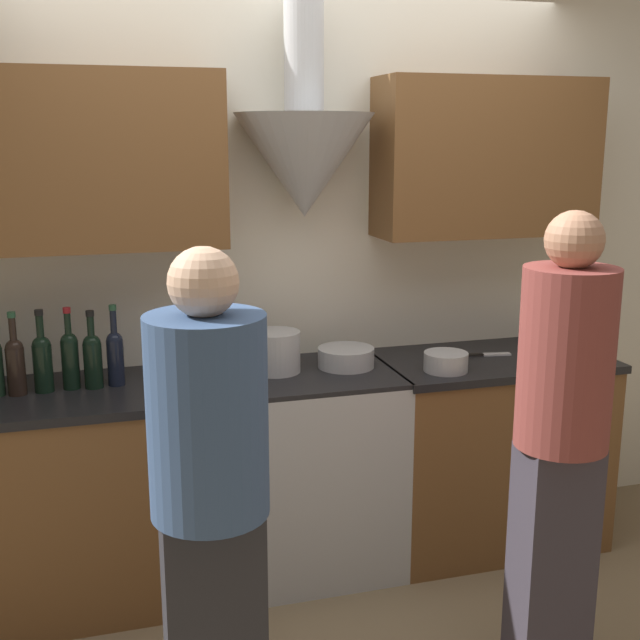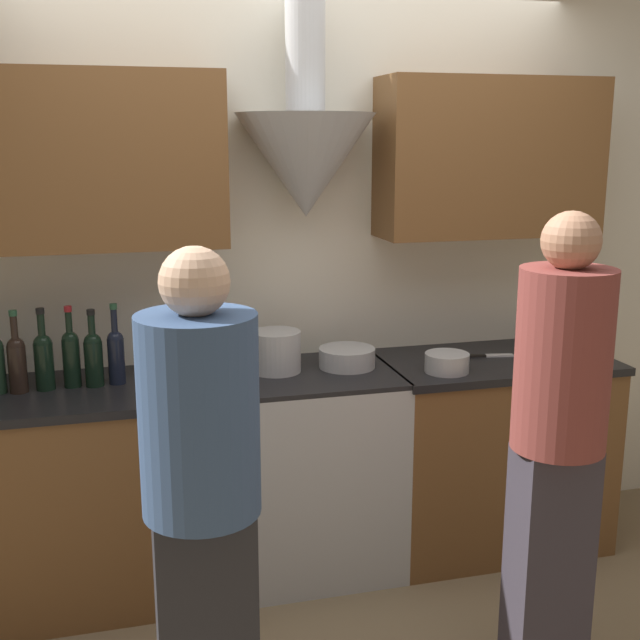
{
  "view_description": "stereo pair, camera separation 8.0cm",
  "coord_description": "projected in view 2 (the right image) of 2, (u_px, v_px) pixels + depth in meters",
  "views": [
    {
      "loc": [
        -0.9,
        -2.89,
        1.89
      ],
      "look_at": [
        0.0,
        0.2,
        1.16
      ],
      "focal_mm": 45.0,
      "sensor_mm": 36.0,
      "label": 1
    },
    {
      "loc": [
        -0.82,
        -2.91,
        1.89
      ],
      "look_at": [
        0.0,
        0.2,
        1.16
      ],
      "focal_mm": 45.0,
      "sensor_mm": 36.0,
      "label": 2
    }
  ],
  "objects": [
    {
      "name": "ground_plane",
      "position": [
        332.0,
        598.0,
        3.37
      ],
      "size": [
        12.0,
        12.0,
        0.0
      ],
      "primitive_type": "plane",
      "color": "#847051"
    },
    {
      "name": "wall_back",
      "position": [
        287.0,
        233.0,
        3.56
      ],
      "size": [
        8.4,
        0.59,
        2.6
      ],
      "color": "silver",
      "rests_on": "ground_plane"
    },
    {
      "name": "counter_left",
      "position": [
        76.0,
        494.0,
        3.3
      ],
      "size": [
        1.36,
        0.62,
        0.91
      ],
      "color": "brown",
      "rests_on": "ground_plane"
    },
    {
      "name": "counter_right",
      "position": [
        490.0,
        450.0,
        3.77
      ],
      "size": [
        1.04,
        0.62,
        0.91
      ],
      "color": "brown",
      "rests_on": "ground_plane"
    },
    {
      "name": "stove_range",
      "position": [
        314.0,
        468.0,
        3.56
      ],
      "size": [
        0.7,
        0.6,
        0.91
      ],
      "color": "#B7BABC",
      "rests_on": "ground_plane"
    },
    {
      "name": "wine_bottle_4",
      "position": [
        17.0,
        361.0,
        3.15
      ],
      "size": [
        0.07,
        0.07,
        0.33
      ],
      "color": "black",
      "rests_on": "counter_left"
    },
    {
      "name": "wine_bottle_5",
      "position": [
        44.0,
        358.0,
        3.18
      ],
      "size": [
        0.08,
        0.08,
        0.33
      ],
      "color": "black",
      "rests_on": "counter_left"
    },
    {
      "name": "wine_bottle_6",
      "position": [
        71.0,
        355.0,
        3.22
      ],
      "size": [
        0.07,
        0.07,
        0.33
      ],
      "color": "black",
      "rests_on": "counter_left"
    },
    {
      "name": "wine_bottle_7",
      "position": [
        93.0,
        356.0,
        3.23
      ],
      "size": [
        0.07,
        0.07,
        0.32
      ],
      "color": "black",
      "rests_on": "counter_left"
    },
    {
      "name": "wine_bottle_8",
      "position": [
        116.0,
        353.0,
        3.26
      ],
      "size": [
        0.07,
        0.07,
        0.33
      ],
      "color": "black",
      "rests_on": "counter_left"
    },
    {
      "name": "stock_pot",
      "position": [
        276.0,
        351.0,
        3.44
      ],
      "size": [
        0.21,
        0.21,
        0.18
      ],
      "color": "#B7BABC",
      "rests_on": "stove_range"
    },
    {
      "name": "mixing_bowl",
      "position": [
        347.0,
        357.0,
        3.51
      ],
      "size": [
        0.25,
        0.25,
        0.09
      ],
      "color": "#B7BABC",
      "rests_on": "stove_range"
    },
    {
      "name": "orange_fruit",
      "position": [
        568.0,
        350.0,
        3.66
      ],
      "size": [
        0.07,
        0.07,
        0.07
      ],
      "color": "orange",
      "rests_on": "counter_right"
    },
    {
      "name": "saucepan",
      "position": [
        447.0,
        363.0,
        3.44
      ],
      "size": [
        0.19,
        0.19,
        0.08
      ],
      "color": "#B7BABC",
      "rests_on": "counter_right"
    },
    {
      "name": "chefs_knife",
      "position": [
        491.0,
        356.0,
        3.69
      ],
      "size": [
        0.21,
        0.07,
        0.01
      ],
      "rotation": [
        0.0,
        0.0,
        -0.18
      ],
      "color": "silver",
      "rests_on": "counter_right"
    },
    {
      "name": "person_foreground_left",
      "position": [
        202.0,
        489.0,
        2.36
      ],
      "size": [
        0.35,
        0.35,
        1.6
      ],
      "color": "#28282D",
      "rests_on": "ground_plane"
    },
    {
      "name": "person_foreground_right",
      "position": [
        558.0,
        432.0,
        2.69
      ],
      "size": [
        0.31,
        0.31,
        1.67
      ],
      "color": "#38333D",
      "rests_on": "ground_plane"
    }
  ]
}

